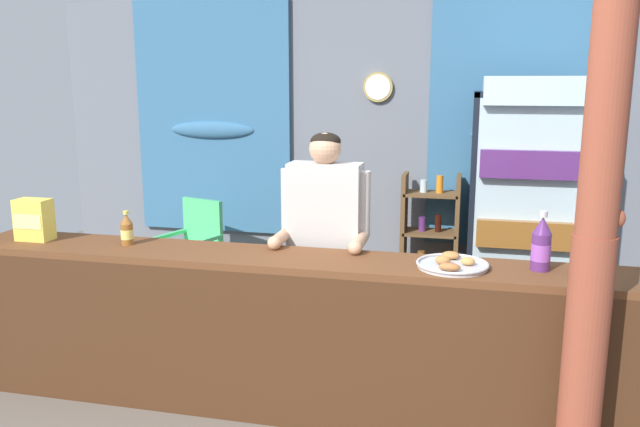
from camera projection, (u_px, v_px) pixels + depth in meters
name	position (u px, v px, depth m)	size (l,w,h in m)	color
ground_plane	(325.00, 366.00, 4.22)	(7.75, 7.75, 0.00)	#665B51
back_wall_curtained	(368.00, 143.00, 5.59)	(5.77, 0.22, 2.57)	slate
stall_counter	(303.00, 325.00, 3.44)	(4.09, 0.44, 0.91)	brown
timber_post	(594.00, 247.00, 2.76)	(0.21, 0.19, 2.39)	brown
drink_fridge	(523.00, 190.00, 4.80)	(0.79, 0.70, 1.89)	black
bottle_shelf_rack	(430.00, 236.00, 5.34)	(0.48, 0.28, 1.10)	brown
plastic_lawn_chair	(193.00, 244.00, 5.42)	(0.56, 0.56, 0.86)	#4CC675
shopkeeper	(325.00, 228.00, 3.82)	(0.55, 0.42, 1.56)	#28282D
soda_bottle_grape_soda	(541.00, 245.00, 3.21)	(0.10, 0.10, 0.31)	#56286B
soda_bottle_iced_tea	(127.00, 230.00, 3.73)	(0.07, 0.07, 0.20)	brown
snack_box_instant_noodle	(34.00, 220.00, 3.83)	(0.21, 0.13, 0.25)	#EAD14C
pastry_tray	(452.00, 264.00, 3.28)	(0.37, 0.37, 0.06)	#BCBCC1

